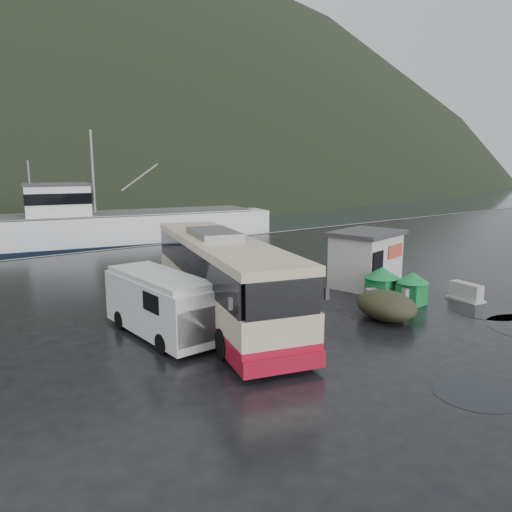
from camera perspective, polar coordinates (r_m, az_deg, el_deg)
ground at (r=21.46m, az=5.46°, el=-6.35°), size 160.00×160.00×0.00m
quay_edge at (r=38.32m, az=-14.95°, el=0.85°), size 160.00×0.60×1.50m
coach_bus at (r=20.46m, az=-3.88°, el=-7.16°), size 6.35×12.84×3.53m
white_van at (r=18.87m, az=-10.78°, el=-8.88°), size 2.16×5.66×2.33m
waste_bin_left at (r=23.71m, az=14.06°, el=-4.98°), size 1.29×1.29×1.59m
waste_bin_right at (r=23.48m, az=17.30°, el=-5.30°), size 1.16×1.16×1.48m
dome_tent at (r=21.06m, az=14.58°, el=-6.98°), size 2.83×3.39×1.15m
ticket_kiosk at (r=26.32m, az=12.32°, el=-3.37°), size 4.15×3.47×2.86m
jersey_barrier_a at (r=22.64m, az=13.58°, el=-5.70°), size 1.18×1.58×0.71m
jersey_barrier_b at (r=23.65m, az=16.18°, el=-5.12°), size 1.39×1.87×0.84m
jersey_barrier_c at (r=25.02m, az=22.81°, el=-4.69°), size 1.02×1.72×0.81m
fishing_trawler at (r=46.28m, az=-14.09°, el=2.51°), size 26.65×10.79×10.41m
puddles at (r=22.63m, az=22.37°, el=-6.20°), size 10.59×14.51×0.01m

